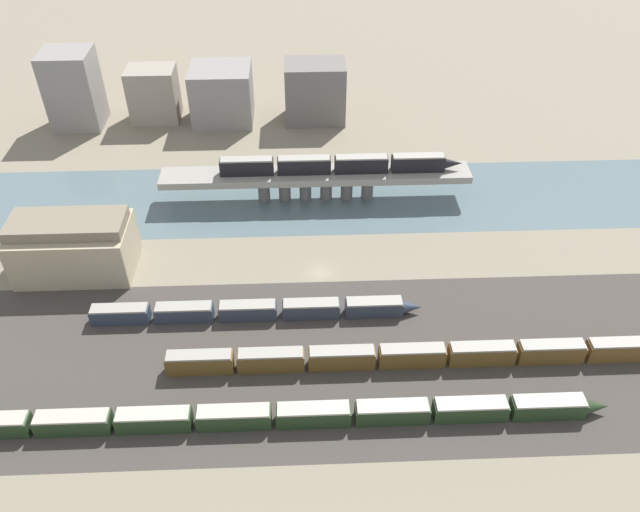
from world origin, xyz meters
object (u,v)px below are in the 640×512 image
(train_yard_far, at_px, (256,310))
(warehouse_building, at_px, (73,246))
(train_yard_mid, at_px, (454,355))
(train_yard_near, at_px, (283,416))
(train_on_bridge, at_px, (338,164))

(train_yard_far, bearing_deg, warehouse_building, 157.22)
(warehouse_building, bearing_deg, train_yard_mid, -21.44)
(train_yard_near, relative_size, train_yard_far, 1.67)
(train_yard_mid, xyz_separation_m, warehouse_building, (-72.97, 28.66, 4.08))
(train_on_bridge, height_order, warehouse_building, warehouse_building)
(train_yard_far, xyz_separation_m, warehouse_building, (-37.52, 15.76, 4.42))
(train_yard_near, bearing_deg, train_on_bridge, 78.81)
(train_on_bridge, bearing_deg, train_yard_mid, -72.06)
(train_on_bridge, distance_m, train_yard_mid, 56.30)
(warehouse_building, bearing_deg, train_yard_far, -22.78)
(train_on_bridge, relative_size, train_yard_far, 0.90)
(train_yard_near, distance_m, train_yard_mid, 32.16)
(train_yard_mid, distance_m, train_yard_far, 37.73)
(train_yard_far, distance_m, warehouse_building, 40.93)
(train_on_bridge, relative_size, train_yard_mid, 0.56)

